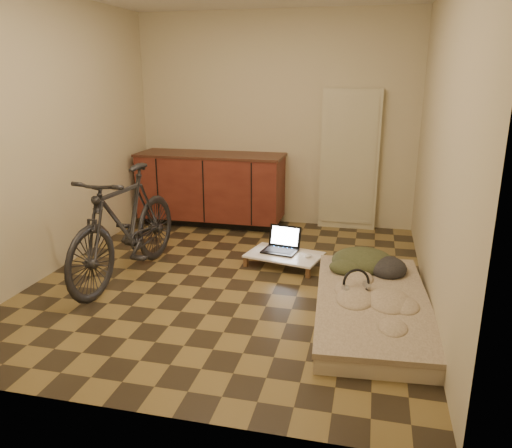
% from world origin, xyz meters
% --- Properties ---
extents(room_shell, '(3.50, 4.00, 2.60)m').
position_xyz_m(room_shell, '(0.00, 0.00, 1.30)').
color(room_shell, brown).
rests_on(room_shell, ground).
extents(cabinets, '(1.84, 0.62, 0.91)m').
position_xyz_m(cabinets, '(-0.75, 1.70, 0.47)').
color(cabinets, black).
rests_on(cabinets, ground).
extents(appliance_panel, '(0.70, 0.10, 1.70)m').
position_xyz_m(appliance_panel, '(0.95, 1.94, 0.85)').
color(appliance_panel, beige).
rests_on(appliance_panel, ground).
extents(bicycle, '(0.69, 1.82, 1.15)m').
position_xyz_m(bicycle, '(-0.96, -0.19, 0.58)').
color(bicycle, black).
rests_on(bicycle, ground).
extents(futon, '(1.01, 1.89, 0.16)m').
position_xyz_m(futon, '(1.30, -0.46, 0.08)').
color(futon, beige).
rests_on(futon, ground).
extents(clothing_pile, '(0.64, 0.55, 0.24)m').
position_xyz_m(clothing_pile, '(1.26, 0.18, 0.28)').
color(clothing_pile, '#343B22').
rests_on(clothing_pile, futon).
extents(headphones, '(0.34, 0.33, 0.17)m').
position_xyz_m(headphones, '(1.16, -0.38, 0.24)').
color(headphones, black).
rests_on(headphones, futon).
extents(lap_desk, '(0.81, 0.62, 0.12)m').
position_xyz_m(lap_desk, '(0.42, 0.46, 0.11)').
color(lap_desk, brown).
rests_on(lap_desk, ground).
extents(laptop, '(0.39, 0.36, 0.23)m').
position_xyz_m(laptop, '(0.37, 0.56, 0.17)').
color(laptop, black).
rests_on(laptop, lap_desk).
extents(mouse, '(0.10, 0.10, 0.03)m').
position_xyz_m(mouse, '(0.67, 0.42, 0.14)').
color(mouse, white).
rests_on(mouse, lap_desk).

